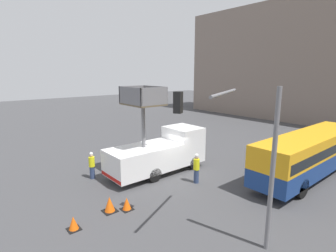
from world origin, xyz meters
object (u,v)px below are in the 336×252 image
traffic_cone_far_side (73,223)px  traffic_cone_mid_road (127,204)px  utility_truck (160,151)px  road_worker_directing (196,168)px  road_worker_near_truck (92,165)px  traffic_light_pole (237,139)px  traffic_cone_near_truck (110,205)px  city_bus (310,151)px

traffic_cone_far_side → traffic_cone_mid_road: bearing=89.9°
utility_truck → road_worker_directing: bearing=11.3°
road_worker_directing → road_worker_near_truck: bearing=157.8°
traffic_light_pole → traffic_cone_far_side: size_ratio=10.06×
traffic_light_pole → traffic_cone_far_side: bearing=-135.5°
traffic_cone_near_truck → traffic_cone_far_side: size_ratio=1.22×
road_worker_near_truck → city_bus: bearing=-159.2°
utility_truck → traffic_cone_near_truck: bearing=-63.7°
city_bus → traffic_cone_mid_road: bearing=170.6°
city_bus → traffic_cone_far_side: (-4.01, -14.26, -1.45)m
utility_truck → road_worker_directing: (2.93, 0.59, -0.55)m
road_worker_directing → traffic_cone_far_side: size_ratio=3.03×
road_worker_near_truck → traffic_light_pole: bearing=159.5°
utility_truck → city_bus: utility_truck is taller
road_worker_near_truck → traffic_cone_near_truck: size_ratio=2.33×
city_bus → traffic_cone_near_truck: 13.14m
utility_truck → traffic_light_pole: size_ratio=1.11×
utility_truck → traffic_cone_far_side: size_ratio=11.12×
city_bus → traffic_light_pole: (0.88, -9.45, 2.58)m
city_bus → road_worker_directing: bearing=157.7°
traffic_cone_mid_road → road_worker_near_truck: bearing=176.1°
road_worker_near_truck → traffic_cone_near_truck: (4.49, -1.09, -0.53)m
traffic_cone_far_side → road_worker_directing: bearing=90.3°
traffic_cone_near_truck → traffic_cone_mid_road: (0.39, 0.75, -0.06)m
city_bus → traffic_cone_near_truck: city_bus is taller
road_worker_directing → traffic_cone_near_truck: bearing=-159.9°
traffic_light_pole → traffic_cone_near_truck: traffic_light_pole is taller
city_bus → traffic_cone_far_side: bearing=174.0°
city_bus → road_worker_directing: size_ratio=5.81×
traffic_cone_mid_road → traffic_cone_far_side: 2.71m
road_worker_directing → traffic_cone_near_truck: size_ratio=2.48×
utility_truck → city_bus: (6.98, 7.08, 0.23)m
traffic_cone_far_side → road_worker_near_truck: bearing=148.0°
utility_truck → city_bus: 9.95m
city_bus → traffic_cone_mid_road: city_bus is taller
city_bus → traffic_cone_mid_road: size_ratio=17.10×
traffic_cone_mid_road → traffic_cone_far_side: bearing=-90.1°
utility_truck → traffic_cone_near_truck: (2.59, -5.23, -1.15)m
traffic_cone_far_side → traffic_light_pole: bearing=44.5°
traffic_light_pole → road_worker_directing: size_ratio=3.32×
road_worker_near_truck → traffic_cone_near_truck: road_worker_near_truck is taller
traffic_light_pole → road_worker_near_truck: bearing=-169.7°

